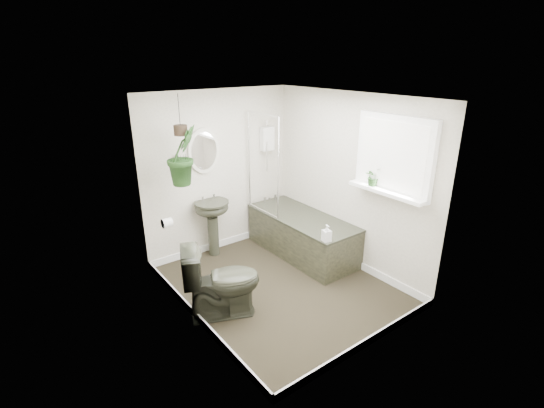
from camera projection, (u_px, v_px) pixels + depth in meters
floor at (279, 286)px, 4.94m from camera, size 2.30×2.80×0.02m
ceiling at (281, 96)px, 4.12m from camera, size 2.30×2.80×0.02m
wall_back at (219, 172)px, 5.59m from camera, size 2.30×0.02×2.30m
wall_front at (378, 243)px, 3.48m from camera, size 2.30×0.02×2.30m
wall_left at (187, 224)px, 3.88m from camera, size 0.02×2.80×2.30m
wall_right at (349, 182)px, 5.18m from camera, size 0.02×2.80×2.30m
skirting at (279, 282)px, 4.92m from camera, size 2.30×2.80×0.10m
bathtub at (302, 235)px, 5.66m from camera, size 0.72×1.72×0.58m
bath_screen at (263, 165)px, 5.49m from camera, size 0.04×0.72×1.40m
shower_box at (267, 139)px, 5.84m from camera, size 0.20×0.10×0.35m
oval_mirror at (204, 151)px, 5.30m from camera, size 0.46×0.03×0.62m
wall_sconce at (177, 163)px, 5.11m from camera, size 0.04×0.04×0.22m
toilet_roll_holder at (167, 223)px, 4.53m from camera, size 0.11×0.11×0.11m
window_recess at (394, 155)px, 4.44m from camera, size 0.08×1.00×0.90m
window_sill at (386, 192)px, 4.55m from camera, size 0.18×1.00×0.04m
window_blinds at (392, 156)px, 4.42m from camera, size 0.01×0.86×0.76m
toilet at (222, 281)px, 4.26m from camera, size 0.94×0.75×0.84m
pedestal_sink at (213, 228)px, 5.59m from camera, size 0.51×0.44×0.81m
sill_plant at (373, 176)px, 4.67m from camera, size 0.20×0.17×0.22m
hanging_plant at (183, 155)px, 4.74m from camera, size 0.47×0.41×0.73m
soap_bottle at (327, 233)px, 4.77m from camera, size 0.12×0.12×0.21m
hanging_pot at (181, 130)px, 4.63m from camera, size 0.16×0.16×0.12m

